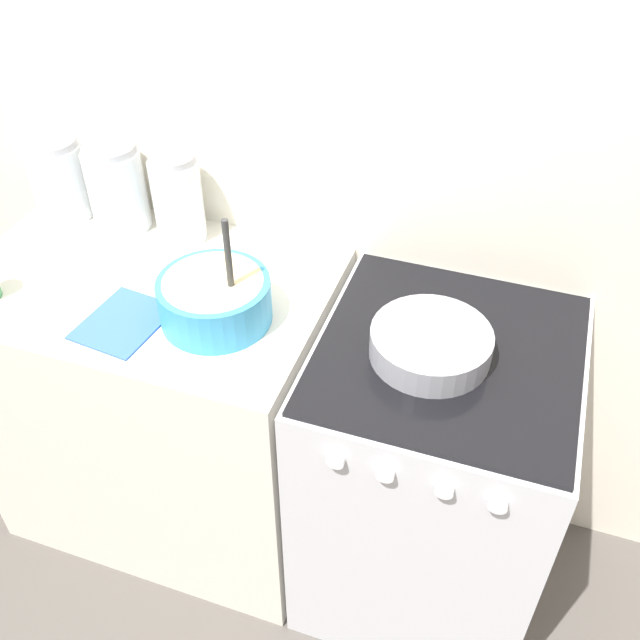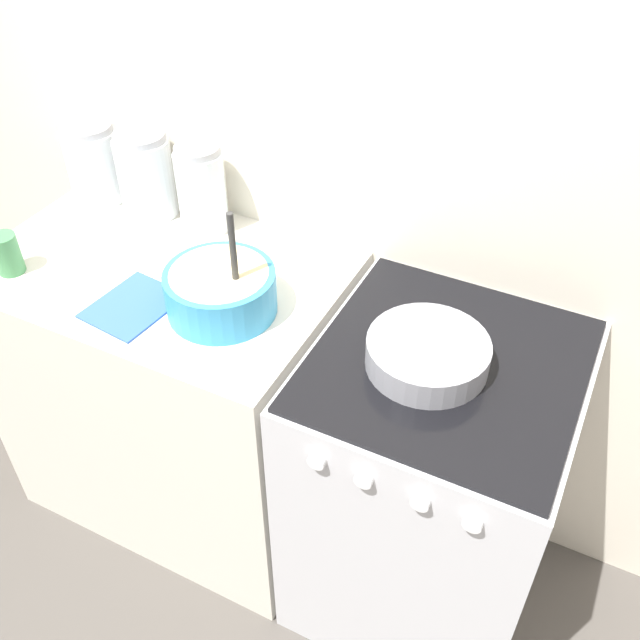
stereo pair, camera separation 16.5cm
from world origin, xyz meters
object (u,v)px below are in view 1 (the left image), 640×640
at_px(stove, 430,475).
at_px(storage_jar_right, 179,203).
at_px(mixing_bowl, 215,297).
at_px(storage_jar_left, 60,183).
at_px(storage_jar_middle, 118,192).
at_px(baking_pan, 431,343).

relative_size(stove, storage_jar_right, 3.69).
distance_m(mixing_bowl, storage_jar_right, 0.38).
relative_size(storage_jar_left, storage_jar_middle, 0.94).
distance_m(stove, storage_jar_right, 1.01).
height_order(stove, storage_jar_middle, storage_jar_middle).
bearing_deg(storage_jar_right, mixing_bowl, -50.29).
height_order(baking_pan, storage_jar_middle, storage_jar_middle).
distance_m(baking_pan, storage_jar_middle, 0.98).
xyz_separation_m(stove, mixing_bowl, (-0.56, -0.07, 0.53)).
height_order(stove, storage_jar_left, storage_jar_left).
relative_size(storage_jar_left, storage_jar_right, 0.93).
distance_m(baking_pan, storage_jar_right, 0.80).
distance_m(mixing_bowl, storage_jar_middle, 0.52).
xyz_separation_m(storage_jar_left, storage_jar_middle, (0.19, -0.00, 0.01)).
distance_m(storage_jar_left, storage_jar_right, 0.38).
bearing_deg(storage_jar_middle, mixing_bowl, -34.06).
distance_m(mixing_bowl, baking_pan, 0.52).
distance_m(stove, storage_jar_middle, 1.16).
bearing_deg(storage_jar_left, storage_jar_right, -0.00).
distance_m(stove, storage_jar_left, 1.32).
distance_m(stove, baking_pan, 0.51).
height_order(storage_jar_left, storage_jar_right, storage_jar_right).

